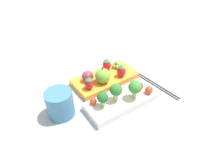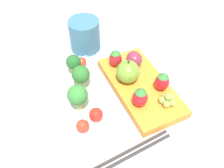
# 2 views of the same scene
# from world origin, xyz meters

# --- Properties ---
(ground_plane) EXTENTS (4.00, 4.00, 0.00)m
(ground_plane) POSITION_xyz_m (0.00, 0.00, 0.00)
(ground_plane) COLOR #939EB2
(bento_box_savoury) EXTENTS (0.22, 0.12, 0.02)m
(bento_box_savoury) POSITION_xyz_m (0.00, 0.06, 0.01)
(bento_box_savoury) COLOR silver
(bento_box_savoury) RESTS_ON ground_plane
(bento_box_fruit) EXTENTS (0.23, 0.14, 0.02)m
(bento_box_fruit) POSITION_xyz_m (-0.01, -0.07, 0.01)
(bento_box_fruit) COLOR orange
(bento_box_fruit) RESTS_ON ground_plane
(broccoli_floret_0) EXTENTS (0.04, 0.04, 0.06)m
(broccoli_floret_0) POSITION_xyz_m (-0.04, 0.07, 0.06)
(broccoli_floret_0) COLOR #93B770
(broccoli_floret_0) RESTS_ON bento_box_savoury
(broccoli_floret_1) EXTENTS (0.03, 0.03, 0.05)m
(broccoli_floret_1) POSITION_xyz_m (0.06, 0.06, 0.05)
(broccoli_floret_1) COLOR #93B770
(broccoli_floret_1) RESTS_ON bento_box_savoury
(broccoli_floret_2) EXTENTS (0.04, 0.04, 0.06)m
(broccoli_floret_2) POSITION_xyz_m (0.01, 0.06, 0.06)
(broccoli_floret_2) COLOR #93B770
(broccoli_floret_2) RESTS_ON bento_box_savoury
(cherry_tomato_0) EXTENTS (0.03, 0.03, 0.03)m
(cherry_tomato_0) POSITION_xyz_m (-0.07, 0.05, 0.04)
(cherry_tomato_0) COLOR red
(cherry_tomato_0) RESTS_ON bento_box_savoury
(cherry_tomato_1) EXTENTS (0.02, 0.02, 0.02)m
(cherry_tomato_1) POSITION_xyz_m (0.08, 0.04, 0.03)
(cherry_tomato_1) COLOR red
(cherry_tomato_1) RESTS_ON bento_box_savoury
(cherry_tomato_2) EXTENTS (0.02, 0.02, 0.02)m
(cherry_tomato_2) POSITION_xyz_m (-0.09, 0.08, 0.04)
(cherry_tomato_2) COLOR red
(cherry_tomato_2) RESTS_ON bento_box_savoury
(apple) EXTENTS (0.05, 0.05, 0.06)m
(apple) POSITION_xyz_m (0.01, -0.04, 0.04)
(apple) COLOR #70A838
(apple) RESTS_ON bento_box_fruit
(strawberry_0) EXTENTS (0.03, 0.03, 0.05)m
(strawberry_0) POSITION_xyz_m (-0.03, -0.10, 0.04)
(strawberry_0) COLOR red
(strawberry_0) RESTS_ON bento_box_fruit
(strawberry_1) EXTENTS (0.03, 0.03, 0.04)m
(strawberry_1) POSITION_xyz_m (0.06, -0.03, 0.04)
(strawberry_1) COLOR red
(strawberry_1) RESTS_ON bento_box_fruit
(strawberry_2) EXTENTS (0.03, 0.03, 0.05)m
(strawberry_2) POSITION_xyz_m (-0.06, -0.04, 0.04)
(strawberry_2) COLOR red
(strawberry_2) RESTS_ON bento_box_fruit
(plum) EXTENTS (0.04, 0.04, 0.04)m
(plum) POSITION_xyz_m (0.05, -0.07, 0.04)
(plum) COLOR #892D47
(plum) RESTS_ON bento_box_fruit
(grape_cluster) EXTENTS (0.03, 0.04, 0.03)m
(grape_cluster) POSITION_xyz_m (-0.07, -0.10, 0.03)
(grape_cluster) COLOR #8EA84C
(grape_cluster) RESTS_ON bento_box_fruit
(drinking_cup) EXTENTS (0.08, 0.08, 0.08)m
(drinking_cup) POSITION_xyz_m (0.17, 0.02, 0.04)
(drinking_cup) COLOR teal
(drinking_cup) RESTS_ON ground_plane
(chopsticks_pair) EXTENTS (0.06, 0.21, 0.01)m
(chopsticks_pair) POSITION_xyz_m (-0.15, 0.02, 0.00)
(chopsticks_pair) COLOR #332D28
(chopsticks_pair) RESTS_ON ground_plane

